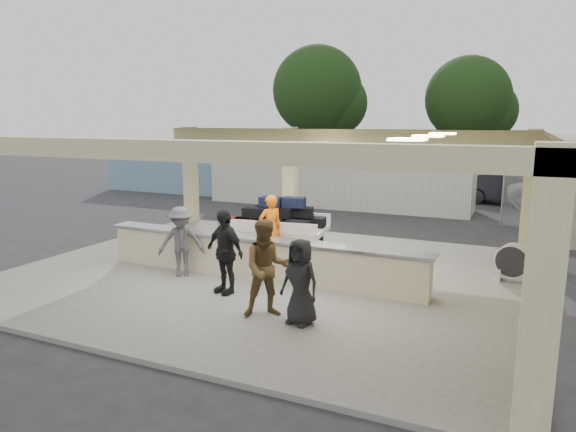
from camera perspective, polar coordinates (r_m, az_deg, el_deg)
The scene contains 15 objects.
ground at distance 12.73m, azimuth -2.34°, elevation -6.66°, with size 120.00×120.00×0.00m, color #272729.
pavilion at distance 12.89m, azimuth -0.21°, elevation -0.24°, with size 12.01×10.00×3.55m.
baggage_counter at distance 12.13m, azimuth -3.42°, elevation -4.65°, with size 8.20×0.58×0.98m.
luggage_cart at distance 14.49m, azimuth -1.18°, elevation -0.70°, with size 2.84×1.96×1.55m.
drum_fan at distance 12.94m, azimuth 23.73°, elevation -4.63°, with size 0.84×0.48×0.89m.
baggage_handler at distance 13.42m, azimuth -1.97°, elevation -1.39°, with size 0.65×0.35×1.77m, color orange.
passenger_a at distance 9.69m, azimuth -2.35°, elevation -5.81°, with size 0.91×0.40×1.87m, color brown.
passenger_b at distance 11.06m, azimuth -7.06°, elevation -3.92°, with size 1.07×0.39×1.83m, color black.
passenger_c at distance 12.44m, azimuth -11.78°, elevation -2.80°, with size 1.08×0.38×1.68m, color #47464B.
passenger_d at distance 9.36m, azimuth 1.38°, elevation -7.30°, with size 0.78×0.32×1.59m, color black.
car_dark at distance 25.22m, azimuth 23.68°, elevation 2.78°, with size 1.56×4.41×1.47m, color black.
container_white at distance 23.00m, azimuth 5.42°, elevation 4.27°, with size 11.62×2.32×2.52m, color white.
container_blue at distance 27.87m, azimuth -10.70°, elevation 5.17°, with size 9.44×2.27×2.46m, color #769ABD.
tree_left at distance 37.45m, azimuth 3.81°, elevation 13.35°, with size 6.60×6.30×9.00m.
tree_mid at distance 37.17m, azimuth 19.85°, elevation 11.81°, with size 6.00×5.60×8.00m.
Camera 1 is at (5.46, -10.86, 3.77)m, focal length 32.00 mm.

